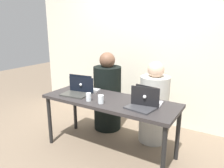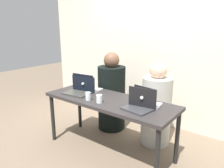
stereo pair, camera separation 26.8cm
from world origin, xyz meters
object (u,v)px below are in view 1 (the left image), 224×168
(laptop_front_right, at_px, (143,103))
(water_glass_center, at_px, (101,100))
(person_on_left, at_px, (107,96))
(water_glass_left, at_px, (89,97))
(laptop_back_left, at_px, (84,88))
(laptop_front_left, at_px, (77,90))
(person_on_right, at_px, (154,107))
(laptop_back_right, at_px, (147,101))

(laptop_front_right, distance_m, water_glass_center, 0.49)
(person_on_left, height_order, water_glass_left, person_on_left)
(person_on_left, height_order, laptop_back_left, person_on_left)
(laptop_front_right, bearing_deg, laptop_front_left, -171.21)
(person_on_right, height_order, laptop_back_left, person_on_right)
(water_glass_left, bearing_deg, laptop_front_right, 11.50)
(laptop_front_left, bearing_deg, laptop_front_right, -6.20)
(person_on_right, distance_m, laptop_front_right, 0.65)
(person_on_left, bearing_deg, laptop_back_right, 160.55)
(laptop_back_left, bearing_deg, laptop_back_right, 168.00)
(person_on_right, height_order, laptop_front_right, person_on_right)
(person_on_right, distance_m, laptop_back_left, 0.99)
(laptop_front_right, relative_size, laptop_back_left, 0.86)
(laptop_front_right, distance_m, laptop_back_right, 0.10)
(laptop_back_left, bearing_deg, water_glass_center, 140.41)
(person_on_left, distance_m, water_glass_center, 0.83)
(laptop_back_right, height_order, water_glass_left, laptop_back_right)
(laptop_front_left, bearing_deg, laptop_back_left, 82.72)
(person_on_right, height_order, water_glass_left, person_on_right)
(laptop_back_left, distance_m, laptop_back_right, 0.93)
(person_on_left, xyz_separation_m, laptop_back_right, (0.84, -0.49, 0.22))
(person_on_right, height_order, laptop_front_left, person_on_right)
(laptop_back_right, bearing_deg, person_on_left, -37.26)
(water_glass_left, bearing_deg, laptop_back_right, 19.79)
(laptop_back_right, distance_m, water_glass_center, 0.53)
(water_glass_center, distance_m, water_glass_left, 0.17)
(laptop_back_right, bearing_deg, laptop_front_left, -1.08)
(laptop_back_right, bearing_deg, water_glass_left, 12.72)
(water_glass_center, bearing_deg, person_on_left, 117.23)
(laptop_front_right, xyz_separation_m, laptop_back_right, (0.00, 0.10, -0.00))
(person_on_left, relative_size, laptop_back_right, 3.47)
(person_on_right, bearing_deg, laptop_front_right, 86.61)
(laptop_front_right, relative_size, laptop_front_left, 0.91)
(person_on_left, bearing_deg, laptop_back_left, 89.65)
(person_on_left, height_order, person_on_right, person_on_left)
(laptop_front_left, distance_m, water_glass_center, 0.48)
(water_glass_center, bearing_deg, laptop_back_left, 149.94)
(person_on_right, distance_m, water_glass_left, 0.95)
(laptop_front_left, height_order, laptop_back_left, laptop_front_left)
(person_on_left, relative_size, laptop_front_right, 3.61)
(laptop_back_left, bearing_deg, water_glass_left, 126.67)
(laptop_front_left, bearing_deg, person_on_right, 28.79)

